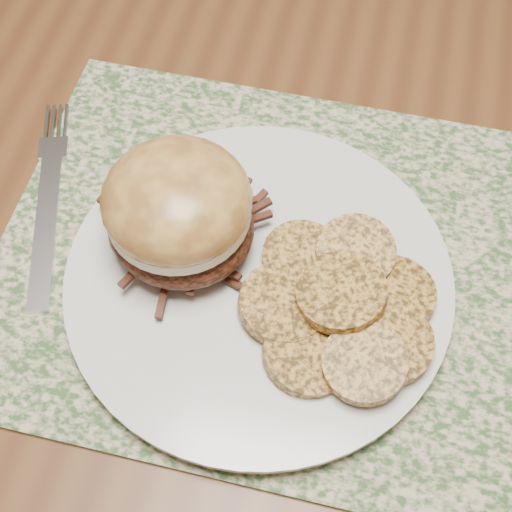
{
  "coord_description": "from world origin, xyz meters",
  "views": [
    {
      "loc": [
        0.05,
        -0.32,
        1.21
      ],
      "look_at": [
        -0.01,
        -0.08,
        0.79
      ],
      "focal_mm": 50.0,
      "sensor_mm": 36.0,
      "label": 1
    }
  ],
  "objects": [
    {
      "name": "fork",
      "position": [
        -0.18,
        -0.04,
        0.76
      ],
      "size": [
        0.07,
        0.19,
        0.0
      ],
      "rotation": [
        0.0,
        0.0,
        0.3
      ],
      "color": "silver",
      "rests_on": "placemat"
    },
    {
      "name": "dinner_plate",
      "position": [
        -0.0,
        -0.08,
        0.76
      ],
      "size": [
        0.26,
        0.26,
        0.02
      ],
      "primitive_type": "cylinder",
      "color": "silver",
      "rests_on": "placemat"
    },
    {
      "name": "pork_sandwich",
      "position": [
        -0.06,
        -0.06,
        0.81
      ],
      "size": [
        0.14,
        0.14,
        0.08
      ],
      "rotation": [
        0.0,
        0.0,
        -0.43
      ],
      "color": "black",
      "rests_on": "dinner_plate"
    },
    {
      "name": "ground",
      "position": [
        0.0,
        0.0,
        0.0
      ],
      "size": [
        3.5,
        3.5,
        0.0
      ],
      "primitive_type": "plane",
      "color": "brown",
      "rests_on": "ground"
    },
    {
      "name": "placemat",
      "position": [
        0.02,
        -0.05,
        0.75
      ],
      "size": [
        0.45,
        0.33,
        0.0
      ],
      "primitive_type": "cube",
      "color": "#36542B",
      "rests_on": "dining_table"
    },
    {
      "name": "roasted_potatoes",
      "position": [
        0.06,
        -0.1,
        0.78
      ],
      "size": [
        0.14,
        0.16,
        0.04
      ],
      "color": "#C08838",
      "rests_on": "dinner_plate"
    },
    {
      "name": "dining_table",
      "position": [
        0.0,
        0.0,
        0.67
      ],
      "size": [
        1.5,
        0.9,
        0.75
      ],
      "color": "brown",
      "rests_on": "ground"
    }
  ]
}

